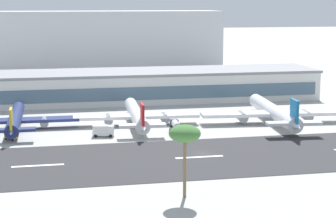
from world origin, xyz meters
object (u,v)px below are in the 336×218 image
airliner_red_tail_gate_1 (137,116)px  service_fuel_truck_0 (176,127)px  service_box_truck_1 (103,130)px  service_baggage_tug_2 (11,136)px  terminal_building (124,86)px  distant_hotel_block (109,41)px  palm_tree_0 (185,135)px  airliner_gold_tail_gate_0 (15,120)px  airliner_blue_tail_gate_2 (275,113)px

airliner_red_tail_gate_1 → service_fuel_truck_0: airliner_red_tail_gate_1 is taller
service_box_truck_1 → service_baggage_tug_2: size_ratio=1.78×
terminal_building → service_baggage_tug_2: bearing=-123.6°
distant_hotel_block → service_box_truck_1: (-19.24, -163.90, -14.46)m
distant_hotel_block → service_baggage_tug_2: distant_hotel_block is taller
terminal_building → service_box_truck_1: 62.43m
terminal_building → palm_tree_0: bearing=-91.8°
terminal_building → service_fuel_truck_0: size_ratio=17.27×
distant_hotel_block → service_baggage_tug_2: size_ratio=34.33×
airliner_red_tail_gate_1 → service_baggage_tug_2: airliner_red_tail_gate_1 is taller
terminal_building → service_baggage_tug_2: terminal_building is taller
distant_hotel_block → palm_tree_0: size_ratio=8.46×
airliner_gold_tail_gate_0 → service_baggage_tug_2: size_ratio=12.52×
terminal_building → airliner_red_tail_gate_1: 47.50m
service_box_truck_1 → palm_tree_0: 58.22m
terminal_building → airliner_gold_tail_gate_0: bearing=-129.9°
service_fuel_truck_0 → service_box_truck_1: bearing=92.0°
service_fuel_truck_0 → service_box_truck_1: (-20.64, 0.91, -0.24)m
service_fuel_truck_0 → palm_tree_0: size_ratio=0.60×
service_baggage_tug_2 → distant_hotel_block: bearing=-71.1°
airliner_gold_tail_gate_0 → distant_hotel_block: bearing=-15.8°
airliner_blue_tail_gate_2 → airliner_red_tail_gate_1: bearing=87.7°
terminal_building → airliner_red_tail_gate_1: (-2.52, -47.36, -2.66)m
service_fuel_truck_0 → service_box_truck_1: service_fuel_truck_0 is taller
airliner_blue_tail_gate_2 → terminal_building: bearing=42.5°
airliner_gold_tail_gate_0 → palm_tree_0: size_ratio=3.09×
service_box_truck_1 → service_baggage_tug_2: (-25.39, 1.32, -0.74)m
terminal_building → service_fuel_truck_0: 62.08m
distant_hotel_block → service_baggage_tug_2: bearing=-105.3°
terminal_building → airliner_gold_tail_gate_0: 60.50m
terminal_building → palm_tree_0: 117.26m
terminal_building → distant_hotel_block: (5.19, 103.19, 10.52)m
terminal_building → palm_tree_0: size_ratio=10.42×
distant_hotel_block → airliner_red_tail_gate_1: (-7.71, -150.55, -13.18)m
distant_hotel_block → airliner_gold_tail_gate_0: 156.44m
service_box_truck_1 → service_baggage_tug_2: bearing=-173.1°
airliner_red_tail_gate_1 → service_box_truck_1: airliner_red_tail_gate_1 is taller
distant_hotel_block → airliner_red_tail_gate_1: bearing=-92.9°
service_box_truck_1 → airliner_red_tail_gate_1: bearing=59.1°
airliner_gold_tail_gate_0 → airliner_blue_tail_gate_2: 79.28m
airliner_red_tail_gate_1 → service_box_truck_1: bearing=142.4°
airliner_gold_tail_gate_0 → airliner_red_tail_gate_1: 36.30m
airliner_red_tail_gate_1 → service_fuel_truck_0: size_ratio=5.33×
service_fuel_truck_0 → service_box_truck_1: size_ratio=1.37×
service_baggage_tug_2 → airliner_red_tail_gate_1: bearing=-127.7°
distant_hotel_block → palm_tree_0: 220.41m
service_fuel_truck_0 → palm_tree_0: 57.29m
service_fuel_truck_0 → distant_hotel_block: bearing=5.0°
palm_tree_0 → distant_hotel_block: bearing=87.7°
distant_hotel_block → service_fuel_truck_0: distant_hotel_block is taller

